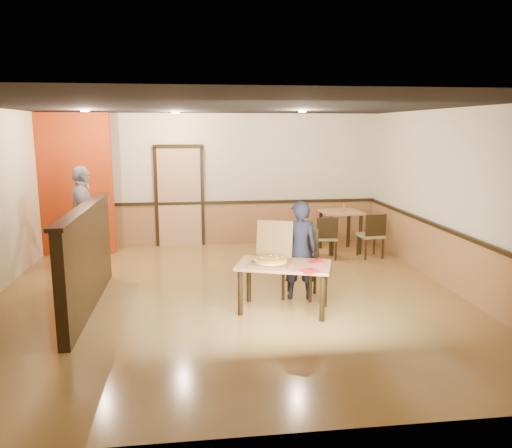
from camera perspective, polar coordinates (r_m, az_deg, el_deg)
The scene contains 26 objects.
floor at distance 7.61m, azimuth -3.01°, elevation -8.24°, with size 7.00×7.00×0.00m, color #A1793E.
ceiling at distance 7.20m, azimuth -3.23°, elevation 13.32°, with size 7.00×7.00×0.00m, color black.
wall_back at distance 10.74m, azimuth -4.49°, elevation 5.03°, with size 7.00×7.00×0.00m, color beige.
wall_right at distance 8.29m, azimuth 21.80°, elevation 2.54°, with size 7.00×7.00×0.00m, color beige.
wainscot_back at distance 10.85m, azimuth -4.41°, elevation 0.02°, with size 7.00×0.04×0.90m, color #96653C.
chair_rail_back at distance 10.75m, azimuth -4.44°, elevation 2.46°, with size 7.00×0.06×0.06m, color black.
wainscot_right at distance 8.46m, azimuth 21.16°, elevation -3.84°, with size 0.04×7.00×0.90m, color #96653C.
chair_rail_right at distance 8.35m, azimuth 21.26°, elevation -0.72°, with size 0.06×7.00×0.06m, color black.
back_door at distance 10.73m, azimuth -8.73°, elevation 3.05°, with size 0.90×0.06×2.10m, color tan.
booth_partition at distance 7.34m, azimuth -18.73°, elevation -3.54°, with size 0.20×3.10×1.44m.
red_accent_panel at distance 10.51m, azimuth -20.40°, elevation 4.25°, with size 1.60×0.20×2.78m, color #A42F0B.
spot_a at distance 9.15m, azimuth -18.94°, elevation 12.12°, with size 0.14×0.14×0.02m, color #FFF4B2.
spot_b at distance 9.68m, azimuth -9.16°, elevation 12.46°, with size 0.14×0.14×0.02m, color #FFF4B2.
spot_c at distance 8.89m, azimuth 5.32°, elevation 12.70°, with size 0.14×0.14×0.02m, color #FFF4B2.
main_table at distance 6.87m, azimuth 3.19°, elevation -5.41°, with size 1.42×1.08×0.67m.
diner_chair at distance 7.53m, azimuth 5.12°, elevation -4.14°, with size 0.65×0.65×1.00m.
side_chair_left at distance 9.65m, azimuth 8.03°, elevation -1.38°, with size 0.46×0.46×0.84m.
side_chair_right at distance 9.92m, azimuth 13.14°, elevation -1.08°, with size 0.48×0.48×0.88m.
side_table at distance 10.32m, azimuth 9.62°, elevation 0.49°, with size 0.84×0.84×0.84m.
diner at distance 7.34m, azimuth 4.97°, elevation -3.01°, with size 0.54×0.35×1.47m, color black.
passerby at distance 9.62m, azimuth -19.15°, elevation 0.85°, with size 1.07×0.45×1.83m, color #98969E.
pizza_box at distance 6.85m, azimuth 1.73°, elevation -3.92°, with size 0.69×0.74×0.54m.
pizza at distance 6.80m, azimuth 1.64°, elevation -4.17°, with size 0.46×0.46×0.03m, color #CC904A.
napkin_near at distance 6.53m, azimuth 6.18°, elevation -5.33°, with size 0.29×0.29×0.01m.
napkin_far at distance 7.01m, azimuth 6.86°, elevation -4.22°, with size 0.24×0.24×0.01m.
condiment at distance 10.30m, azimuth 10.03°, elevation 1.88°, with size 0.05×0.05×0.14m, color #92651A.
Camera 1 is at (-0.52, -7.17, 2.50)m, focal length 35.00 mm.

